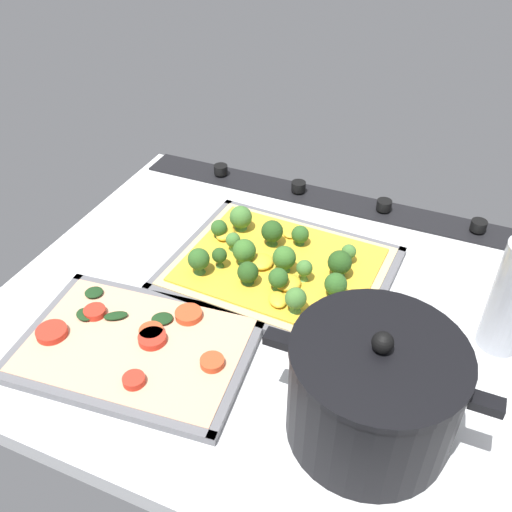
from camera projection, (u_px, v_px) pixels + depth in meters
The scene contains 7 objects.
ground_plane at pixel (281, 312), 86.55cm from camera, with size 84.56×69.23×3.00cm, color silver.
stove_control_panel at pixel (340, 200), 107.78cm from camera, with size 81.18×7.00×2.60cm.
baking_tray_front at pixel (280, 271), 91.41cm from camera, with size 35.89×29.60×1.30cm.
broccoli_pizza at pixel (276, 263), 90.09cm from camera, with size 33.37×27.09×5.92cm.
baking_tray_back at pixel (136, 349), 78.04cm from camera, with size 33.78×24.77×1.30cm.
veggie_pizza_back at pixel (135, 343), 77.86cm from camera, with size 31.15×22.15×1.90cm.
cooking_pot at pixel (373, 391), 64.09cm from camera, with size 26.67×19.86×16.27cm.
Camera 1 is at (-21.13, 59.19, 58.76)cm, focal length 39.40 mm.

